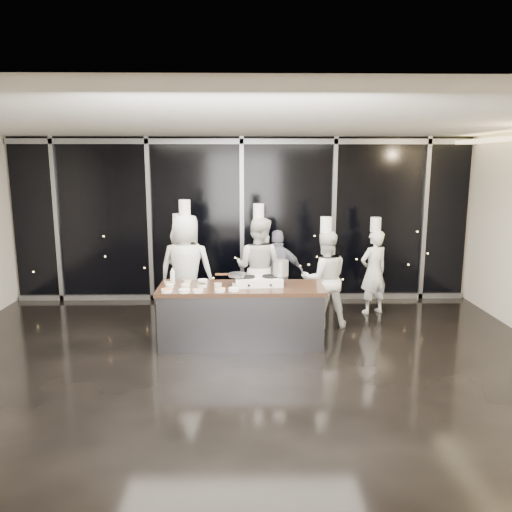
% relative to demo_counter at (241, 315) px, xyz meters
% --- Properties ---
extents(ground, '(9.00, 9.00, 0.00)m').
position_rel_demo_counter_xyz_m(ground, '(0.00, -0.90, -0.45)').
color(ground, black).
rests_on(ground, ground).
extents(room_shell, '(9.02, 7.02, 3.21)m').
position_rel_demo_counter_xyz_m(room_shell, '(0.18, -0.90, 1.79)').
color(room_shell, beige).
rests_on(room_shell, ground).
extents(window_wall, '(8.90, 0.11, 3.20)m').
position_rel_demo_counter_xyz_m(window_wall, '(0.00, 2.53, 1.14)').
color(window_wall, black).
rests_on(window_wall, ground).
extents(demo_counter, '(2.46, 0.86, 0.90)m').
position_rel_demo_counter_xyz_m(demo_counter, '(0.00, 0.00, 0.00)').
color(demo_counter, '#3D3C42').
rests_on(demo_counter, ground).
extents(stove, '(0.72, 0.48, 0.14)m').
position_rel_demo_counter_xyz_m(stove, '(0.26, 0.07, 0.51)').
color(stove, white).
rests_on(stove, demo_counter).
extents(frying_pan, '(0.48, 0.28, 0.04)m').
position_rel_demo_counter_xyz_m(frying_pan, '(-0.06, 0.05, 0.61)').
color(frying_pan, gray).
rests_on(frying_pan, stove).
extents(stock_pot, '(0.25, 0.25, 0.23)m').
position_rel_demo_counter_xyz_m(stock_pot, '(0.60, 0.08, 0.70)').
color(stock_pot, '#B3B3B6').
rests_on(stock_pot, stove).
extents(prep_bowls, '(1.18, 0.74, 0.05)m').
position_rel_demo_counter_xyz_m(prep_bowls, '(-0.63, -0.10, 0.47)').
color(prep_bowls, white).
rests_on(prep_bowls, demo_counter).
extents(squeeze_bottle, '(0.07, 0.07, 0.26)m').
position_rel_demo_counter_xyz_m(squeeze_bottle, '(-1.03, 0.14, 0.57)').
color(squeeze_bottle, white).
rests_on(squeeze_bottle, demo_counter).
extents(chef_far_left, '(0.70, 0.59, 1.86)m').
position_rel_demo_counter_xyz_m(chef_far_left, '(-1.07, 1.21, 0.38)').
color(chef_far_left, silver).
rests_on(chef_far_left, ground).
extents(chef_left, '(0.99, 0.71, 2.11)m').
position_rel_demo_counter_xyz_m(chef_left, '(-0.93, 1.00, 0.50)').
color(chef_left, silver).
rests_on(chef_left, ground).
extents(chef_center, '(1.07, 0.97, 2.02)m').
position_rel_demo_counter_xyz_m(chef_center, '(0.29, 1.32, 0.45)').
color(chef_center, silver).
rests_on(chef_center, ground).
extents(guest, '(0.92, 0.42, 1.55)m').
position_rel_demo_counter_xyz_m(guest, '(0.64, 1.38, 0.32)').
color(guest, '#131535').
rests_on(guest, ground).
extents(chef_right, '(0.84, 0.68, 1.84)m').
position_rel_demo_counter_xyz_m(chef_right, '(1.38, 0.81, 0.36)').
color(chef_right, silver).
rests_on(chef_right, ground).
extents(chef_side, '(0.66, 0.56, 1.76)m').
position_rel_demo_counter_xyz_m(chef_side, '(2.38, 1.53, 0.34)').
color(chef_side, silver).
rests_on(chef_side, ground).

